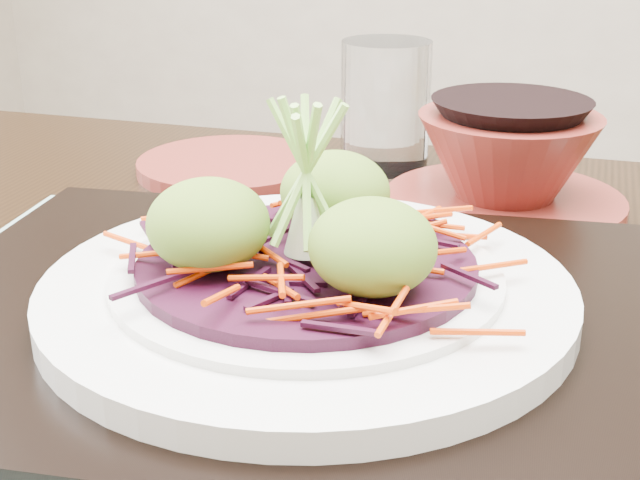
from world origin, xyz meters
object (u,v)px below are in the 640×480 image
(serving_tray, at_px, (307,322))
(dining_table, at_px, (369,458))
(terracotta_bowl_set, at_px, (506,170))
(terracotta_side_plate, at_px, (231,166))
(water_glass, at_px, (385,105))
(white_plate, at_px, (307,290))

(serving_tray, bearing_deg, dining_table, 49.18)
(dining_table, xyz_separation_m, terracotta_bowl_set, (0.04, 0.21, 0.13))
(terracotta_side_plate, height_order, terracotta_bowl_set, terracotta_bowl_set)
(terracotta_side_plate, bearing_deg, water_glass, 27.74)
(dining_table, bearing_deg, white_plate, -125.00)
(serving_tray, relative_size, terracotta_bowl_set, 2.07)
(dining_table, xyz_separation_m, water_glass, (-0.08, 0.30, 0.15))
(white_plate, bearing_deg, dining_table, 58.28)
(white_plate, bearing_deg, water_glass, 99.56)
(dining_table, height_order, terracotta_bowl_set, terracotta_bowl_set)
(white_plate, bearing_deg, terracotta_side_plate, 122.97)
(serving_tray, height_order, white_plate, white_plate)
(dining_table, relative_size, water_glass, 10.67)
(white_plate, distance_m, water_glass, 0.34)
(dining_table, bearing_deg, serving_tray, -125.00)
(dining_table, relative_size, serving_tray, 2.71)
(dining_table, xyz_separation_m, terracotta_side_plate, (-0.20, 0.23, 0.10))
(terracotta_side_plate, height_order, water_glass, water_glass)
(white_plate, xyz_separation_m, terracotta_side_plate, (-0.18, 0.27, -0.03))
(serving_tray, bearing_deg, terracotta_side_plate, 113.87)
(water_glass, xyz_separation_m, terracotta_bowl_set, (0.12, -0.08, -0.02))
(water_glass, distance_m, terracotta_bowl_set, 0.15)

